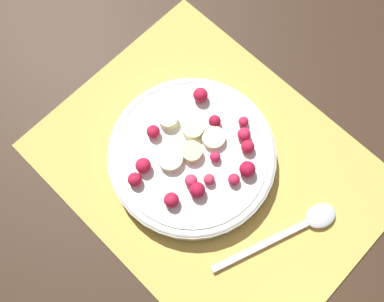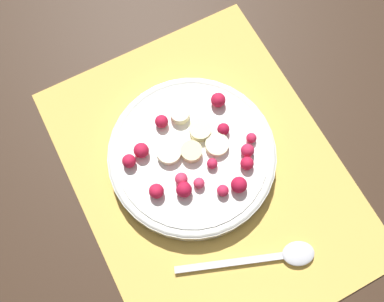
# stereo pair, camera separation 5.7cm
# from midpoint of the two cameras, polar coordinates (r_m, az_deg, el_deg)

# --- Properties ---
(ground_plane) EXTENTS (3.00, 3.00, 0.00)m
(ground_plane) POSITION_cam_midpoint_polar(r_m,az_deg,el_deg) (0.60, 4.76, -3.40)
(ground_plane) COLOR #382619
(placemat) EXTENTS (0.45, 0.35, 0.01)m
(placemat) POSITION_cam_midpoint_polar(r_m,az_deg,el_deg) (0.60, 4.78, -3.33)
(placemat) COLOR #E0B251
(placemat) RESTS_ON ground_plane
(fruit_bowl) EXTENTS (0.23, 0.23, 0.05)m
(fruit_bowl) POSITION_cam_midpoint_polar(r_m,az_deg,el_deg) (0.58, 2.77, -0.94)
(fruit_bowl) COLOR silver
(fruit_bowl) RESTS_ON placemat
(spoon) EXTENTS (0.08, 0.18, 0.01)m
(spoon) POSITION_cam_midpoint_polar(r_m,az_deg,el_deg) (0.59, 13.95, -13.92)
(spoon) COLOR silver
(spoon) RESTS_ON placemat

